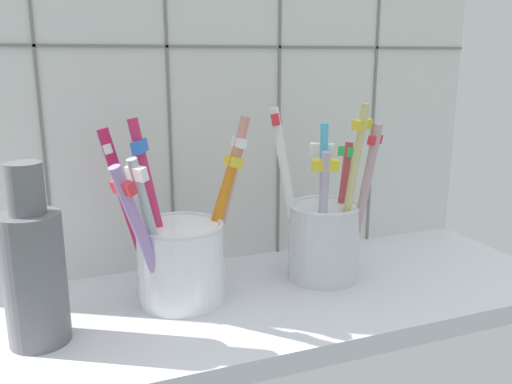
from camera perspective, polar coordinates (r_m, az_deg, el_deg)
name	(u,v)px	position (r cm, az deg, el deg)	size (l,w,h in cm)	color
counter_slab	(263,304)	(55.85, 0.72, -11.71)	(64.00, 22.00, 2.00)	silver
tile_wall_back	(223,82)	(61.61, -3.51, 11.46)	(64.00, 2.20, 45.00)	silver
toothbrush_cup_left	(179,253)	(52.99, -8.06, -6.41)	(14.47, 9.14, 17.94)	white
toothbrush_cup_right	(325,234)	(58.14, 7.23, -4.36)	(9.88, 8.68, 19.03)	silver
ceramic_vase	(34,269)	(48.17, -22.34, -7.55)	(5.02, 5.02, 15.30)	slate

